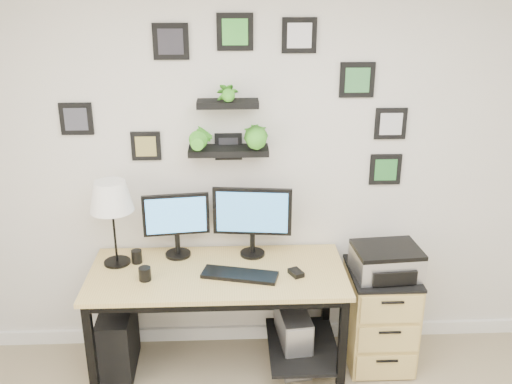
{
  "coord_description": "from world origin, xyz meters",
  "views": [
    {
      "loc": [
        -0.27,
        -1.52,
        2.48
      ],
      "look_at": [
        -0.13,
        1.83,
        1.2
      ],
      "focal_mm": 40.0,
      "sensor_mm": 36.0,
      "label": 1
    }
  ],
  "objects_px": {
    "pc_tower_black": "(119,340)",
    "file_cabinet": "(379,316)",
    "pc_tower_grey": "(293,337)",
    "printer": "(386,261)",
    "monitor_right": "(252,216)",
    "desk": "(224,286)",
    "monitor_left": "(176,220)",
    "mug": "(145,274)",
    "table_lamp": "(111,198)"
  },
  "relations": [
    {
      "from": "monitor_left",
      "to": "printer",
      "type": "height_order",
      "value": "monitor_left"
    },
    {
      "from": "desk",
      "to": "table_lamp",
      "type": "distance_m",
      "value": 0.89
    },
    {
      "from": "table_lamp",
      "to": "pc_tower_grey",
      "type": "height_order",
      "value": "table_lamp"
    },
    {
      "from": "monitor_left",
      "to": "table_lamp",
      "type": "relative_size",
      "value": 0.78
    },
    {
      "from": "monitor_left",
      "to": "file_cabinet",
      "type": "xyz_separation_m",
      "value": [
        1.34,
        -0.13,
        -0.67
      ]
    },
    {
      "from": "monitor_left",
      "to": "file_cabinet",
      "type": "distance_m",
      "value": 1.5
    },
    {
      "from": "table_lamp",
      "to": "pc_tower_black",
      "type": "distance_m",
      "value": 0.97
    },
    {
      "from": "monitor_right",
      "to": "mug",
      "type": "distance_m",
      "value": 0.76
    },
    {
      "from": "mug",
      "to": "pc_tower_black",
      "type": "bearing_deg",
      "value": 149.43
    },
    {
      "from": "monitor_right",
      "to": "file_cabinet",
      "type": "distance_m",
      "value": 1.1
    },
    {
      "from": "monitor_right",
      "to": "mug",
      "type": "bearing_deg",
      "value": -155.55
    },
    {
      "from": "file_cabinet",
      "to": "monitor_right",
      "type": "bearing_deg",
      "value": 172.11
    },
    {
      "from": "monitor_left",
      "to": "mug",
      "type": "relative_size",
      "value": 5.17
    },
    {
      "from": "desk",
      "to": "mug",
      "type": "bearing_deg",
      "value": -165.14
    },
    {
      "from": "pc_tower_black",
      "to": "pc_tower_grey",
      "type": "relative_size",
      "value": 1.06
    },
    {
      "from": "monitor_right",
      "to": "mug",
      "type": "relative_size",
      "value": 6.04
    },
    {
      "from": "monitor_left",
      "to": "mug",
      "type": "height_order",
      "value": "monitor_left"
    },
    {
      "from": "table_lamp",
      "to": "file_cabinet",
      "type": "xyz_separation_m",
      "value": [
        1.72,
        -0.04,
        -0.86
      ]
    },
    {
      "from": "desk",
      "to": "monitor_right",
      "type": "relative_size",
      "value": 3.16
    },
    {
      "from": "pc_tower_grey",
      "to": "printer",
      "type": "xyz_separation_m",
      "value": [
        0.59,
        0.0,
        0.56
      ]
    },
    {
      "from": "monitor_right",
      "to": "table_lamp",
      "type": "relative_size",
      "value": 0.91
    },
    {
      "from": "monitor_left",
      "to": "monitor_right",
      "type": "height_order",
      "value": "monitor_right"
    },
    {
      "from": "mug",
      "to": "printer",
      "type": "relative_size",
      "value": 0.19
    },
    {
      "from": "desk",
      "to": "monitor_right",
      "type": "xyz_separation_m",
      "value": [
        0.19,
        0.18,
        0.4
      ]
    },
    {
      "from": "monitor_right",
      "to": "pc_tower_black",
      "type": "distance_m",
      "value": 1.21
    },
    {
      "from": "mug",
      "to": "file_cabinet",
      "type": "xyz_separation_m",
      "value": [
        1.51,
        0.18,
        -0.46
      ]
    },
    {
      "from": "monitor_left",
      "to": "pc_tower_grey",
      "type": "xyz_separation_m",
      "value": [
        0.75,
        -0.16,
        -0.8
      ]
    },
    {
      "from": "pc_tower_black",
      "to": "printer",
      "type": "bearing_deg",
      "value": -1.05
    },
    {
      "from": "table_lamp",
      "to": "pc_tower_grey",
      "type": "relative_size",
      "value": 1.29
    },
    {
      "from": "table_lamp",
      "to": "monitor_right",
      "type": "bearing_deg",
      "value": 4.97
    },
    {
      "from": "pc_tower_black",
      "to": "file_cabinet",
      "type": "xyz_separation_m",
      "value": [
        1.74,
        0.05,
        0.11
      ]
    },
    {
      "from": "desk",
      "to": "file_cabinet",
      "type": "distance_m",
      "value": 1.08
    },
    {
      "from": "monitor_right",
      "to": "file_cabinet",
      "type": "height_order",
      "value": "monitor_right"
    },
    {
      "from": "pc_tower_grey",
      "to": "table_lamp",
      "type": "bearing_deg",
      "value": 176.21
    },
    {
      "from": "mug",
      "to": "pc_tower_grey",
      "type": "xyz_separation_m",
      "value": [
        0.93,
        0.15,
        -0.59
      ]
    },
    {
      "from": "pc_tower_grey",
      "to": "mug",
      "type": "bearing_deg",
      "value": -170.82
    },
    {
      "from": "mug",
      "to": "pc_tower_black",
      "type": "xyz_separation_m",
      "value": [
        -0.23,
        0.14,
        -0.56
      ]
    },
    {
      "from": "desk",
      "to": "pc_tower_grey",
      "type": "relative_size",
      "value": 3.7
    },
    {
      "from": "table_lamp",
      "to": "file_cabinet",
      "type": "height_order",
      "value": "table_lamp"
    },
    {
      "from": "table_lamp",
      "to": "mug",
      "type": "xyz_separation_m",
      "value": [
        0.21,
        -0.22,
        -0.4
      ]
    },
    {
      "from": "pc_tower_grey",
      "to": "file_cabinet",
      "type": "xyz_separation_m",
      "value": [
        0.58,
        0.03,
        0.13
      ]
    },
    {
      "from": "pc_tower_grey",
      "to": "printer",
      "type": "bearing_deg",
      "value": 0.13
    },
    {
      "from": "desk",
      "to": "pc_tower_black",
      "type": "height_order",
      "value": "desk"
    },
    {
      "from": "desk",
      "to": "pc_tower_grey",
      "type": "distance_m",
      "value": 0.62
    },
    {
      "from": "table_lamp",
      "to": "pc_tower_grey",
      "type": "xyz_separation_m",
      "value": [
        1.14,
        -0.08,
        -0.99
      ]
    },
    {
      "from": "table_lamp",
      "to": "monitor_left",
      "type": "bearing_deg",
      "value": 12.75
    },
    {
      "from": "monitor_left",
      "to": "pc_tower_black",
      "type": "height_order",
      "value": "monitor_left"
    },
    {
      "from": "mug",
      "to": "file_cabinet",
      "type": "relative_size",
      "value": 0.12
    },
    {
      "from": "monitor_right",
      "to": "mug",
      "type": "height_order",
      "value": "monitor_right"
    },
    {
      "from": "monitor_right",
      "to": "pc_tower_black",
      "type": "xyz_separation_m",
      "value": [
        -0.89,
        -0.16,
        -0.8
      ]
    }
  ]
}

